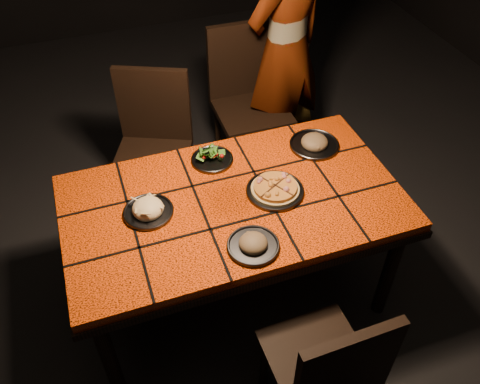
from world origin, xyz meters
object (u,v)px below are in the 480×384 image
object	(u,v)px
chair_near	(328,366)
chair_far_left	(153,139)
dining_table	(233,211)
plate_pasta	(148,210)
diner	(286,50)
plate_pizza	(275,189)
chair_far_right	(247,93)

from	to	relation	value
chair_near	chair_far_left	distance (m)	1.69
dining_table	plate_pasta	xyz separation A→B (m)	(-0.40, 0.04, 0.10)
plate_pasta	diner	bearing A→B (deg)	42.65
plate_pizza	chair_far_left	bearing A→B (deg)	116.59
chair_far_right	plate_pasta	world-z (taller)	chair_far_right
chair_near	plate_pizza	xyz separation A→B (m)	(0.08, 0.79, 0.25)
dining_table	chair_far_left	size ratio (longest dim) A/B	1.67
chair_far_left	diner	distance (m)	1.02
dining_table	diner	distance (m)	1.30
dining_table	diner	world-z (taller)	diner
chair_near	chair_far_left	xyz separation A→B (m)	(-0.35, 1.65, 0.04)
chair_far_right	dining_table	bearing A→B (deg)	-112.31
chair_near	plate_pizza	size ratio (longest dim) A/B	2.85
chair_far_left	diner	world-z (taller)	diner
chair_far_left	chair_far_right	size ratio (longest dim) A/B	0.95
chair_far_right	plate_pizza	bearing A→B (deg)	-102.34
chair_far_left	plate_pizza	distance (m)	0.99
chair_far_left	chair_far_right	distance (m)	0.73
plate_pizza	plate_pasta	size ratio (longest dim) A/B	1.36
chair_near	diner	world-z (taller)	diner
dining_table	plate_pizza	world-z (taller)	plate_pizza
chair_far_right	diner	size ratio (longest dim) A/B	0.60
diner	chair_far_left	bearing A→B (deg)	-7.68
chair_far_left	chair_far_right	world-z (taller)	chair_far_right
dining_table	chair_far_right	size ratio (longest dim) A/B	1.58
chair_near	diner	xyz separation A→B (m)	(0.59, 1.88, 0.34)
chair_far_right	plate_pizza	size ratio (longest dim) A/B	3.22
diner	plate_pasta	distance (m)	1.52
chair_near	plate_pasta	xyz separation A→B (m)	(-0.52, 0.86, 0.25)
dining_table	chair_far_right	distance (m)	1.18
plate_pizza	chair_near	bearing A→B (deg)	-95.75
chair_far_right	diner	bearing A→B (deg)	-2.31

